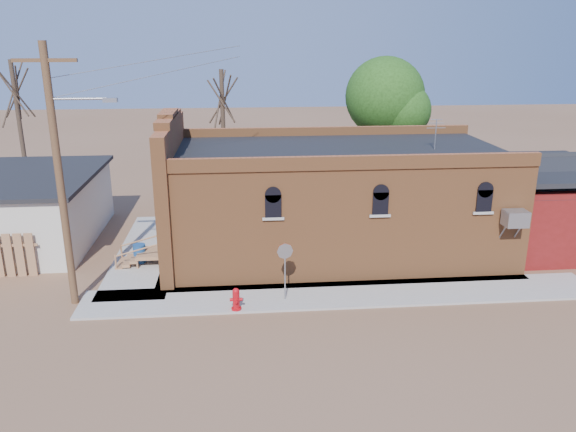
{
  "coord_description": "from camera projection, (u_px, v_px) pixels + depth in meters",
  "views": [
    {
      "loc": [
        -2.22,
        -17.65,
        9.07
      ],
      "look_at": [
        -0.34,
        3.23,
        2.4
      ],
      "focal_mm": 35.0,
      "sensor_mm": 36.0,
      "label": 1
    }
  ],
  "objects": [
    {
      "name": "trash_barrel",
      "position": [
        140.0,
        253.0,
        23.45
      ],
      "size": [
        0.62,
        0.62,
        0.78
      ],
      "primitive_type": "cylinder",
      "rotation": [
        0.0,
        0.0,
        0.26
      ],
      "color": "navy",
      "rests_on": "sidewalk_west"
    },
    {
      "name": "utility_pole",
      "position": [
        61.0,
        173.0,
        18.69
      ],
      "size": [
        3.12,
        0.26,
        9.0
      ],
      "color": "#4F2E1F",
      "rests_on": "ground"
    },
    {
      "name": "fire_hydrant",
      "position": [
        236.0,
        299.0,
        19.34
      ],
      "size": [
        0.44,
        0.4,
        0.8
      ],
      "rotation": [
        0.0,
        0.0,
        0.02
      ],
      "color": "#B40A12",
      "rests_on": "sidewalk_south"
    },
    {
      "name": "sidewalk_west",
      "position": [
        149.0,
        251.0,
        24.84
      ],
      "size": [
        2.6,
        10.0,
        0.08
      ],
      "primitive_type": "cube",
      "color": "#9E9991",
      "rests_on": "ground"
    },
    {
      "name": "ground",
      "position": [
        306.0,
        308.0,
        19.69
      ],
      "size": [
        120.0,
        120.0,
        0.0
      ],
      "primitive_type": "plane",
      "color": "brown",
      "rests_on": "ground"
    },
    {
      "name": "tree_leafy",
      "position": [
        385.0,
        97.0,
        31.22
      ],
      "size": [
        4.4,
        4.4,
        8.15
      ],
      "color": "#4E3C2C",
      "rests_on": "ground"
    },
    {
      "name": "tree_bare_far",
      "position": [
        15.0,
        91.0,
        29.86
      ],
      "size": [
        2.8,
        2.8,
        8.16
      ],
      "color": "#4E3C2C",
      "rests_on": "ground"
    },
    {
      "name": "sidewalk_south",
      "position": [
        343.0,
        295.0,
        20.66
      ],
      "size": [
        19.0,
        2.2,
        0.08
      ],
      "primitive_type": "cube",
      "color": "#9E9991",
      "rests_on": "ground"
    },
    {
      "name": "stop_sign",
      "position": [
        285.0,
        256.0,
        19.73
      ],
      "size": [
        0.58,
        0.15,
        2.15
      ],
      "rotation": [
        0.0,
        0.0,
        -0.24
      ],
      "color": "gray",
      "rests_on": "sidewalk_south"
    },
    {
      "name": "brick_bar",
      "position": [
        329.0,
        200.0,
        24.34
      ],
      "size": [
        16.4,
        7.97,
        6.3
      ],
      "color": "#A25E31",
      "rests_on": "ground"
    },
    {
      "name": "red_shed",
      "position": [
        546.0,
        196.0,
        25.21
      ],
      "size": [
        5.4,
        6.4,
        4.3
      ],
      "color": "maroon",
      "rests_on": "ground"
    },
    {
      "name": "tree_bare_near",
      "position": [
        222.0,
        99.0,
        29.97
      ],
      "size": [
        2.8,
        2.8,
        7.65
      ],
      "color": "#4E3C2C",
      "rests_on": "ground"
    }
  ]
}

